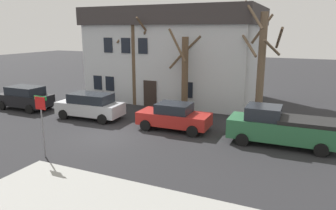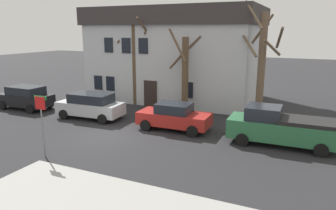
# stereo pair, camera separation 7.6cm
# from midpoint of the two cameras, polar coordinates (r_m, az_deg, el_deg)

# --- Properties ---
(ground_plane) EXTENTS (120.00, 120.00, 0.00)m
(ground_plane) POSITION_cam_midpoint_polar(r_m,az_deg,el_deg) (18.80, -10.91, -5.53)
(ground_plane) COLOR #262628
(building_main) EXTENTS (14.45, 8.65, 7.84)m
(building_main) POSITION_cam_midpoint_polar(r_m,az_deg,el_deg) (28.43, 1.34, 9.26)
(building_main) COLOR silver
(building_main) RESTS_ON ground_plane
(tree_bare_near) EXTENTS (3.07, 3.05, 7.60)m
(tree_bare_near) POSITION_cam_midpoint_polar(r_m,az_deg,el_deg) (25.89, -6.03, 9.03)
(tree_bare_near) COLOR brown
(tree_bare_near) RESTS_ON ground_plane
(tree_bare_mid) EXTENTS (2.21, 2.46, 6.12)m
(tree_bare_mid) POSITION_cam_midpoint_polar(r_m,az_deg,el_deg) (22.96, 2.89, 5.91)
(tree_bare_mid) COLOR brown
(tree_bare_mid) RESTS_ON ground_plane
(tree_bare_far) EXTENTS (2.91, 2.87, 7.92)m
(tree_bare_far) POSITION_cam_midpoint_polar(r_m,az_deg,el_deg) (22.40, 16.37, 7.55)
(tree_bare_far) COLOR brown
(tree_bare_far) RESTS_ON ground_plane
(car_black_wagon) EXTENTS (4.29, 2.12, 1.78)m
(car_black_wagon) POSITION_cam_midpoint_polar(r_m,az_deg,el_deg) (26.90, -24.40, 1.27)
(car_black_wagon) COLOR black
(car_black_wagon) RESTS_ON ground_plane
(car_silver_wagon) EXTENTS (4.71, 2.27, 1.77)m
(car_silver_wagon) POSITION_cam_midpoint_polar(r_m,az_deg,el_deg) (22.53, -13.90, -0.09)
(car_silver_wagon) COLOR #B7BABF
(car_silver_wagon) RESTS_ON ground_plane
(car_red_sedan) EXTENTS (4.47, 2.14, 1.66)m
(car_red_sedan) POSITION_cam_midpoint_polar(r_m,az_deg,el_deg) (19.44, 0.98, -2.08)
(car_red_sedan) COLOR #AD231E
(car_red_sedan) RESTS_ON ground_plane
(pickup_truck_green) EXTENTS (5.63, 2.28, 2.04)m
(pickup_truck_green) POSITION_cam_midpoint_polar(r_m,az_deg,el_deg) (17.87, 19.60, -3.75)
(pickup_truck_green) COLOR #2D6B42
(pickup_truck_green) RESTS_ON ground_plane
(street_sign_pole) EXTENTS (0.76, 0.07, 3.02)m
(street_sign_pole) POSITION_cam_midpoint_polar(r_m,az_deg,el_deg) (16.07, -21.96, -1.70)
(street_sign_pole) COLOR slate
(street_sign_pole) RESTS_ON ground_plane
(bicycle_leaning) EXTENTS (1.75, 0.17, 1.03)m
(bicycle_leaning) POSITION_cam_midpoint_polar(r_m,az_deg,el_deg) (27.34, -11.35, 1.19)
(bicycle_leaning) COLOR black
(bicycle_leaning) RESTS_ON ground_plane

